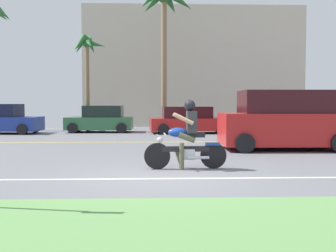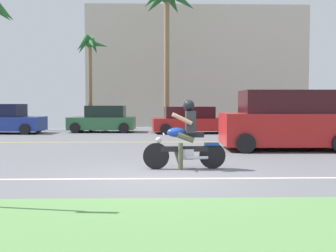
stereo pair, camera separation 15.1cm
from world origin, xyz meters
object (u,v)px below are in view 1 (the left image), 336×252
(parked_car_2, at_px, (190,121))
(palm_tree_1, at_px, (165,8))
(parked_car_1, at_px, (101,120))
(palm_tree_0, at_px, (87,52))
(parked_car_3, at_px, (292,121))
(parked_car_0, at_px, (1,120))
(suv_nearby, at_px, (284,121))
(motorcyclist, at_px, (186,140))

(parked_car_2, bearing_deg, palm_tree_1, 115.64)
(parked_car_1, xyz_separation_m, palm_tree_0, (-0.82, 0.79, 3.83))
(parked_car_2, relative_size, parked_car_3, 1.20)
(parked_car_0, height_order, parked_car_3, parked_car_0)
(parked_car_0, relative_size, parked_car_3, 1.08)
(parked_car_2, bearing_deg, parked_car_1, 169.07)
(palm_tree_0, bearing_deg, parked_car_0, -159.25)
(parked_car_3, bearing_deg, palm_tree_1, 151.71)
(parked_car_3, distance_m, palm_tree_0, 11.90)
(suv_nearby, height_order, parked_car_2, suv_nearby)
(parked_car_2, relative_size, palm_tree_0, 0.83)
(parked_car_0, distance_m, parked_car_1, 5.22)
(suv_nearby, distance_m, parked_car_2, 8.21)
(palm_tree_1, bearing_deg, suv_nearby, -69.84)
(palm_tree_0, bearing_deg, suv_nearby, -49.04)
(parked_car_2, bearing_deg, suv_nearby, -71.83)
(suv_nearby, height_order, palm_tree_1, palm_tree_1)
(palm_tree_0, bearing_deg, parked_car_2, -16.90)
(parked_car_2, bearing_deg, parked_car_3, -9.06)
(motorcyclist, bearing_deg, suv_nearby, 47.13)
(palm_tree_0, distance_m, palm_tree_1, 5.28)
(motorcyclist, relative_size, parked_car_3, 0.54)
(motorcyclist, relative_size, parked_car_1, 0.55)
(parked_car_2, relative_size, palm_tree_1, 0.52)
(motorcyclist, distance_m, parked_car_2, 11.91)
(palm_tree_0, xyz_separation_m, palm_tree_1, (4.43, 0.95, 2.72))
(parked_car_1, distance_m, parked_car_3, 10.31)
(suv_nearby, distance_m, parked_car_3, 7.47)
(palm_tree_1, bearing_deg, parked_car_3, -28.29)
(parked_car_0, height_order, parked_car_2, parked_car_0)
(parked_car_1, bearing_deg, parked_car_3, -9.96)
(parked_car_3, bearing_deg, parked_car_2, 170.94)
(suv_nearby, bearing_deg, parked_car_3, 68.84)
(suv_nearby, height_order, parked_car_1, suv_nearby)
(suv_nearby, xyz_separation_m, parked_car_1, (-7.46, 8.75, -0.30))
(parked_car_3, relative_size, palm_tree_0, 0.69)
(motorcyclist, distance_m, parked_car_3, 12.76)
(suv_nearby, bearing_deg, parked_car_0, 147.94)
(parked_car_3, bearing_deg, suv_nearby, -111.16)
(parked_car_2, height_order, palm_tree_0, palm_tree_0)
(suv_nearby, height_order, parked_car_0, suv_nearby)
(parked_car_2, height_order, parked_car_3, parked_car_3)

